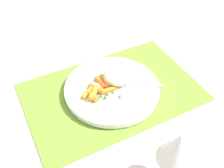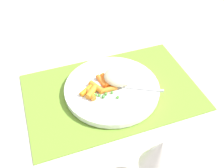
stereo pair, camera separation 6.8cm
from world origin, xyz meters
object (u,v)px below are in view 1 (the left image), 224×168
(wine_glass, at_px, (177,149))
(rice_mound, at_px, (118,75))
(fork, at_px, (121,86))
(plate, at_px, (112,89))
(carrot_portion, at_px, (98,89))

(wine_glass, bearing_deg, rice_mound, -96.60)
(fork, bearing_deg, plate, -27.66)
(fork, xyz_separation_m, wine_glass, (0.03, 0.27, 0.08))
(plate, bearing_deg, rice_mound, -152.08)
(plate, distance_m, rice_mound, 0.04)
(plate, xyz_separation_m, rice_mound, (-0.03, -0.01, 0.03))
(rice_mound, height_order, carrot_portion, rice_mound)
(fork, relative_size, wine_glass, 1.13)
(fork, height_order, wine_glass, wine_glass)
(plate, height_order, fork, fork)
(rice_mound, height_order, wine_glass, wine_glass)
(rice_mound, relative_size, fork, 0.50)
(plate, xyz_separation_m, wine_glass, (0.01, 0.28, 0.09))
(fork, bearing_deg, wine_glass, 83.54)
(fork, bearing_deg, rice_mound, -98.01)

